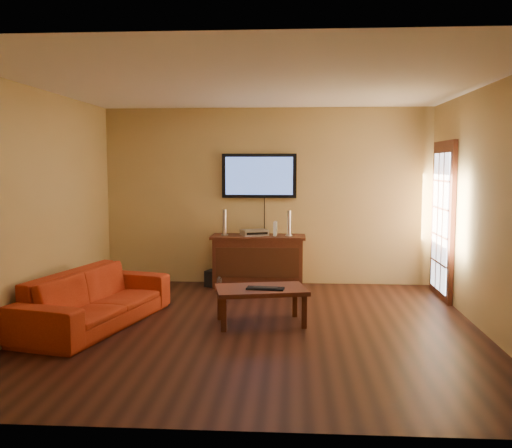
# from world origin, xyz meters

# --- Properties ---
(ground_plane) EXTENTS (5.00, 5.00, 0.00)m
(ground_plane) POSITION_xyz_m (0.00, 0.00, 0.00)
(ground_plane) COLOR black
(ground_plane) RESTS_ON ground
(room_walls) EXTENTS (5.00, 5.00, 5.00)m
(room_walls) POSITION_xyz_m (0.00, 0.62, 1.69)
(room_walls) COLOR tan
(room_walls) RESTS_ON ground
(french_door) EXTENTS (0.07, 1.02, 2.22)m
(french_door) POSITION_xyz_m (2.46, 1.70, 1.05)
(french_door) COLOR #3D180E
(french_door) RESTS_ON ground
(media_console) EXTENTS (1.41, 0.54, 0.78)m
(media_console) POSITION_xyz_m (-0.12, 2.23, 0.39)
(media_console) COLOR #3D180E
(media_console) RESTS_ON ground
(television) EXTENTS (1.14, 0.08, 0.67)m
(television) POSITION_xyz_m (-0.12, 2.45, 1.67)
(television) COLOR black
(television) RESTS_ON ground
(coffee_table) EXTENTS (1.13, 0.82, 0.42)m
(coffee_table) POSITION_xyz_m (0.04, 0.19, 0.37)
(coffee_table) COLOR #3D180E
(coffee_table) RESTS_ON ground
(sofa) EXTENTS (1.11, 2.22, 0.83)m
(sofa) POSITION_xyz_m (-1.85, 0.01, 0.42)
(sofa) COLOR #A62D12
(sofa) RESTS_ON ground
(speaker_left) EXTENTS (0.11, 0.11, 0.39)m
(speaker_left) POSITION_xyz_m (-0.63, 2.23, 0.96)
(speaker_left) COLOR silver
(speaker_left) RESTS_ON media_console
(speaker_right) EXTENTS (0.10, 0.10, 0.38)m
(speaker_right) POSITION_xyz_m (0.34, 2.21, 0.95)
(speaker_right) COLOR silver
(speaker_right) RESTS_ON media_console
(av_receiver) EXTENTS (0.45, 0.39, 0.09)m
(av_receiver) POSITION_xyz_m (-0.18, 2.24, 0.82)
(av_receiver) COLOR silver
(av_receiver) RESTS_ON media_console
(game_console) EXTENTS (0.06, 0.16, 0.21)m
(game_console) POSITION_xyz_m (0.14, 2.22, 0.88)
(game_console) COLOR white
(game_console) RESTS_ON media_console
(subwoofer) EXTENTS (0.30, 0.30, 0.24)m
(subwoofer) POSITION_xyz_m (-0.78, 2.19, 0.12)
(subwoofer) COLOR black
(subwoofer) RESTS_ON ground
(bottle) EXTENTS (0.08, 0.08, 0.23)m
(bottle) POSITION_xyz_m (-0.66, 1.83, 0.11)
(bottle) COLOR white
(bottle) RESTS_ON ground
(keyboard) EXTENTS (0.44, 0.20, 0.03)m
(keyboard) POSITION_xyz_m (0.09, 0.11, 0.44)
(keyboard) COLOR black
(keyboard) RESTS_ON coffee_table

